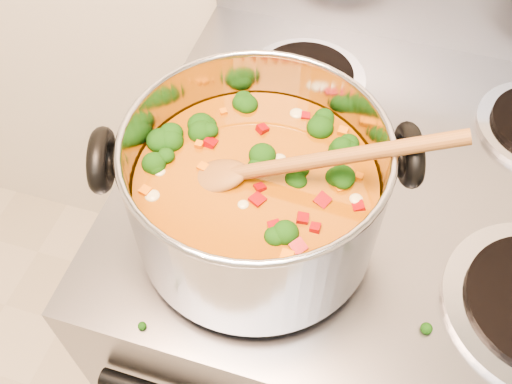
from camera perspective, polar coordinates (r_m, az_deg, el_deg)
electric_range at (r=1.19m, az=10.15°, el=-12.10°), size 0.75×0.68×1.08m
stockpot at (r=0.65m, az=0.04°, el=-0.01°), size 0.35×0.29×0.17m
wooden_spoon at (r=0.61m, az=1.90°, el=2.47°), size 0.30×0.09×0.12m
cooktop_crumbs at (r=0.75m, az=3.42°, el=-0.77°), size 0.15×0.33×0.01m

